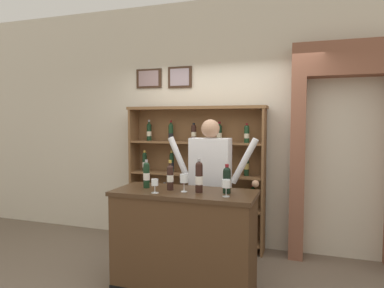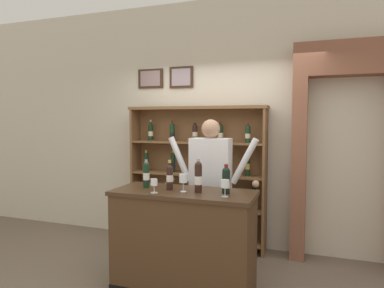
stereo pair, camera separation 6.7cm
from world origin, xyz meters
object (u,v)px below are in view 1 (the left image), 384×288
Objects in this scene: tasting_bottle_grappa at (146,174)px; tasting_bottle_brunello at (170,176)px; wine_glass_spare at (226,184)px; wine_glass_right at (184,179)px; wine_shelf at (196,174)px; tasting_bottle_rosso at (227,180)px; tasting_counter at (184,241)px; shopkeeper at (210,177)px; tasting_bottle_riserva at (199,177)px; wine_glass_center at (155,183)px.

tasting_bottle_brunello is at bearing -3.80° from tasting_bottle_grappa.
wine_glass_right is at bearing 170.10° from wine_glass_spare.
wine_shelf is 1.43m from tasting_bottle_rosso.
tasting_bottle_rosso is at bearing 3.91° from tasting_counter.
tasting_bottle_rosso is (0.57, 0.02, -0.01)m from tasting_bottle_brunello.
wine_glass_right is at bearing -169.82° from tasting_bottle_rosso.
tasting_bottle_brunello is (-0.26, -0.57, 0.08)m from shopkeeper.
shopkeeper is (0.11, 0.58, 0.57)m from tasting_counter.
wine_shelf is 6.77× the size of tasting_bottle_rosso.
wine_shelf is at bearing 109.17° from tasting_bottle_riserva.
tasting_counter is 0.64m from wine_glass_right.
tasting_bottle_brunello is 0.21m from wine_glass_center.
tasting_counter is 4.71× the size of tasting_bottle_brunello.
wine_glass_right is (-0.41, -0.07, -0.00)m from tasting_bottle_rosso.
tasting_bottle_brunello is 1.70× the size of wine_glass_right.
tasting_counter is at bearing -3.06° from tasting_bottle_grappa.
wine_shelf is 1.45m from wine_glass_center.
tasting_bottle_rosso is 0.69m from wine_glass_center.
tasting_counter is 8.93× the size of wine_glass_spare.
tasting_bottle_riserva is 1.18× the size of tasting_bottle_rosso.
tasting_bottle_rosso is (0.85, 0.01, -0.01)m from tasting_bottle_grappa.
tasting_bottle_grappa is 0.97× the size of tasting_bottle_brunello.
tasting_bottle_brunello is at bearing -114.45° from shopkeeper.
wine_shelf reaches higher than tasting_bottle_riserva.
tasting_bottle_brunello is at bearing 66.36° from wine_glass_center.
shopkeeper is 0.63m from tasting_bottle_rosso.
tasting_bottle_brunello is at bearing 176.11° from tasting_bottle_riserva.
tasting_bottle_brunello is 0.62m from wine_glass_spare.
shopkeeper is 0.78m from wine_glass_spare.
tasting_counter is at bearing -176.09° from tasting_bottle_rosso.
tasting_bottle_brunello is (0.13, -1.26, 0.17)m from wine_shelf.
tasting_counter is at bearing 38.49° from wine_glass_center.
wine_glass_spare is (0.60, -0.13, -0.02)m from tasting_bottle_brunello.
wine_glass_spare reaches higher than wine_glass_center.
shopkeeper is 12.48× the size of wine_glass_center.
tasting_bottle_rosso is at bearing 0.43° from tasting_bottle_grappa.
tasting_bottle_brunello reaches higher than tasting_bottle_rosso.
tasting_bottle_rosso is at bearing 9.76° from tasting_bottle_riserva.
shopkeeper is 0.60m from tasting_bottle_riserva.
tasting_bottle_brunello is 0.31m from tasting_bottle_riserva.
shopkeeper is 6.15× the size of tasting_bottle_rosso.
wine_shelf is at bearing 119.94° from tasting_bottle_rosso.
wine_shelf is 10.75× the size of wine_glass_right.
tasting_bottle_brunello is 0.17m from wine_glass_right.
tasting_bottle_grappa is 1.84× the size of wine_glass_spare.
shopkeeper is at bearing 65.55° from tasting_bottle_brunello.
tasting_counter is at bearing -1.71° from tasting_bottle_brunello.
tasting_bottle_grappa is 1.66× the size of wine_glass_right.
tasting_bottle_riserva reaches higher than wine_glass_right.
tasting_bottle_riserva is at bearing -170.24° from tasting_bottle_rosso.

